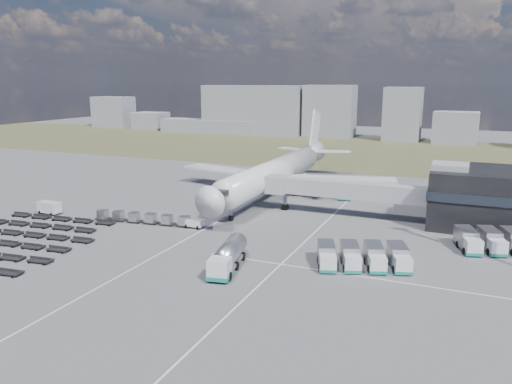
% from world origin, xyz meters
% --- Properties ---
extents(ground, '(420.00, 420.00, 0.00)m').
position_xyz_m(ground, '(0.00, 0.00, 0.00)').
color(ground, '#565659').
rests_on(ground, ground).
extents(grass_strip, '(420.00, 90.00, 0.01)m').
position_xyz_m(grass_strip, '(0.00, 110.00, 0.01)').
color(grass_strip, '#494A2C').
rests_on(grass_strip, ground).
extents(lane_markings, '(47.12, 110.00, 0.01)m').
position_xyz_m(lane_markings, '(9.77, 3.00, 0.01)').
color(lane_markings, silver).
rests_on(lane_markings, ground).
extents(jet_bridge, '(30.30, 3.80, 7.05)m').
position_xyz_m(jet_bridge, '(15.90, 20.42, 5.05)').
color(jet_bridge, '#939399').
rests_on(jet_bridge, ground).
extents(airliner, '(51.59, 64.53, 17.62)m').
position_xyz_m(airliner, '(0.00, 32.38, 5.29)').
color(airliner, silver).
rests_on(airliner, ground).
extents(skyline, '(304.72, 21.71, 25.84)m').
position_xyz_m(skyline, '(1.46, 149.31, 9.27)').
color(skyline, gray).
rests_on(skyline, ground).
extents(fuel_tanker, '(4.91, 11.42, 3.58)m').
position_xyz_m(fuel_tanker, '(9.96, -12.40, 1.79)').
color(fuel_tanker, silver).
rests_on(fuel_tanker, ground).
extents(pushback_tug, '(3.27, 1.86, 1.47)m').
position_xyz_m(pushback_tug, '(-4.00, 2.64, 0.73)').
color(pushback_tug, silver).
rests_on(pushback_tug, ground).
extents(utility_van, '(4.56, 2.27, 2.37)m').
position_xyz_m(utility_van, '(-34.14, -0.30, 1.18)').
color(utility_van, silver).
rests_on(utility_van, ground).
extents(catering_truck, '(4.35, 6.81, 2.91)m').
position_xyz_m(catering_truck, '(14.50, 34.92, 1.49)').
color(catering_truck, silver).
rests_on(catering_truck, ground).
extents(service_trucks_near, '(13.66, 10.37, 2.69)m').
position_xyz_m(service_trucks_near, '(26.56, -4.39, 1.46)').
color(service_trucks_near, silver).
rests_on(service_trucks_near, ground).
extents(service_trucks_far, '(10.97, 9.51, 2.82)m').
position_xyz_m(service_trucks_far, '(42.99, 9.83, 1.53)').
color(service_trucks_far, silver).
rests_on(service_trucks_far, ground).
extents(uld_row, '(18.74, 4.04, 1.70)m').
position_xyz_m(uld_row, '(-13.91, 1.39, 1.02)').
color(uld_row, black).
rests_on(uld_row, ground).
extents(baggage_dollies, '(28.83, 28.03, 0.82)m').
position_xyz_m(baggage_dollies, '(-28.07, -15.39, 0.41)').
color(baggage_dollies, black).
rests_on(baggage_dollies, ground).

